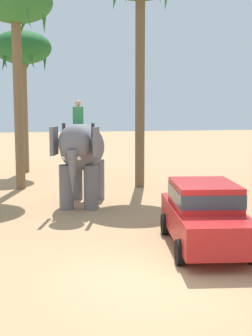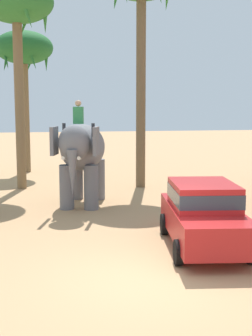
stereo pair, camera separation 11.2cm
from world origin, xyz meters
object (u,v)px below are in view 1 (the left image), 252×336
palm_tree_left_of_road (22,51)px  car_sedan_foreground (204,212)px  elephant_with_mahout (81,152)px  palm_tree_behind_elephant (16,9)px

palm_tree_left_of_road → car_sedan_foreground: bearing=-72.7°
car_sedan_foreground → elephant_with_mahout: bearing=114.0°
elephant_with_mahout → palm_tree_behind_elephant: bearing=119.7°
car_sedan_foreground → palm_tree_left_of_road: 16.90m
car_sedan_foreground → palm_tree_left_of_road: size_ratio=0.55×
palm_tree_behind_elephant → palm_tree_left_of_road: palm_tree_behind_elephant is taller
elephant_with_mahout → palm_tree_behind_elephant: palm_tree_behind_elephant is taller
palm_tree_behind_elephant → palm_tree_left_of_road: size_ratio=1.16×
car_sedan_foreground → palm_tree_behind_elephant: (-4.87, 9.79, 6.90)m
palm_tree_behind_elephant → palm_tree_left_of_road: (0.15, 5.38, -1.14)m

